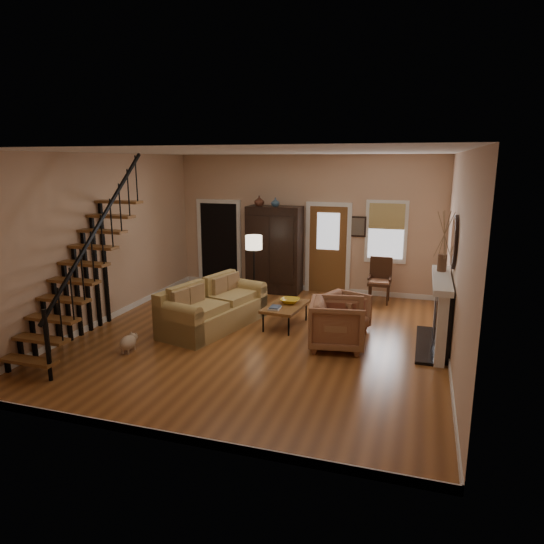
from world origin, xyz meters
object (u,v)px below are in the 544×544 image
(coffee_table, at_px, (285,316))
(floor_lamp, at_px, (254,271))
(armoire, at_px, (274,250))
(side_chair, at_px, (380,281))
(armchair_right, at_px, (344,313))
(sofa, at_px, (214,306))
(armchair_left, at_px, (338,324))

(coffee_table, height_order, floor_lamp, floor_lamp)
(armoire, bearing_deg, floor_lamp, -92.84)
(coffee_table, xyz_separation_m, side_chair, (1.59, 2.19, 0.30))
(armchair_right, bearing_deg, armoire, 64.47)
(sofa, relative_size, floor_lamp, 1.44)
(armchair_left, relative_size, side_chair, 0.92)
(sofa, height_order, coffee_table, sofa)
(armchair_left, height_order, armchair_right, armchair_left)
(sofa, xyz_separation_m, armchair_right, (2.43, 0.52, -0.07))
(armoire, height_order, armchair_right, armoire)
(sofa, relative_size, coffee_table, 2.06)
(floor_lamp, bearing_deg, side_chair, 23.03)
(side_chair, bearing_deg, sofa, -137.17)
(sofa, height_order, armchair_left, armchair_left)
(armchair_left, bearing_deg, armoire, 25.05)
(armchair_left, bearing_deg, side_chair, -16.63)
(armoire, height_order, side_chair, armoire)
(armchair_left, bearing_deg, coffee_table, 46.67)
(coffee_table, xyz_separation_m, armchair_right, (1.13, 0.04, 0.15))
(sofa, relative_size, armchair_left, 2.44)
(armoire, bearing_deg, sofa, -96.59)
(floor_lamp, height_order, side_chair, floor_lamp)
(armchair_left, relative_size, floor_lamp, 0.59)
(armchair_right, relative_size, side_chair, 0.78)
(coffee_table, xyz_separation_m, floor_lamp, (-1.03, 1.08, 0.58))
(armoire, distance_m, armchair_right, 3.22)
(coffee_table, bearing_deg, sofa, -159.75)
(armoire, relative_size, armchair_right, 2.65)
(sofa, xyz_separation_m, side_chair, (2.88, 2.67, 0.08))
(armoire, bearing_deg, armchair_right, -48.27)
(coffee_table, bearing_deg, armchair_left, -34.86)
(coffee_table, height_order, side_chair, side_chair)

